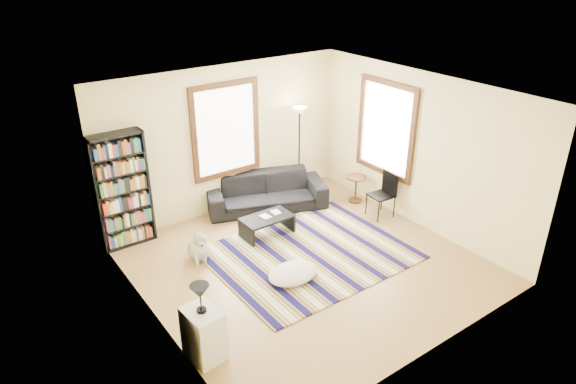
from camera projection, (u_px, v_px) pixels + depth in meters
floor at (306, 266)px, 8.37m from camera, size 5.00×5.00×0.10m
ceiling at (309, 91)px, 7.12m from camera, size 5.00×5.00×0.10m
wall_back at (224, 139)px, 9.61m from camera, size 5.00×0.10×2.80m
wall_front at (443, 262)px, 5.88m from camera, size 5.00×0.10×2.80m
wall_left at (146, 236)px, 6.40m from camera, size 0.10×5.00×2.80m
wall_right at (421, 150)px, 9.09m from camera, size 0.10×5.00×2.80m
window_back at (226, 130)px, 9.46m from camera, size 1.20×0.06×1.60m
window_right at (386, 129)px, 9.54m from camera, size 0.06×1.20×1.60m
rug at (310, 253)px, 8.61m from camera, size 3.16×2.52×0.02m
sofa at (266, 192)px, 10.01m from camera, size 2.48×1.66×0.67m
bookshelf at (122, 191)px, 8.51m from camera, size 0.90×0.30×2.00m
coffee_table at (267, 226)px, 9.11m from camera, size 0.95×0.60×0.36m
book_a at (262, 218)px, 8.98m from camera, size 0.22×0.17×0.02m
book_b at (272, 213)px, 9.15m from camera, size 0.16×0.21×0.01m
floor_cushion at (293, 273)px, 7.92m from camera, size 0.92×0.76×0.20m
floor_lamp at (299, 152)px, 10.29m from camera, size 0.38×0.38×1.86m
side_table at (356, 189)px, 10.29m from camera, size 0.46×0.46×0.54m
folding_chair at (381, 195)px, 9.65m from camera, size 0.45×0.43×0.86m
white_cabinet at (204, 334)px, 6.32m from camera, size 0.43×0.53×0.70m
table_lamp at (200, 299)px, 6.09m from camera, size 0.31×0.31×0.38m
dog at (198, 244)px, 8.37m from camera, size 0.52×0.64×0.56m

